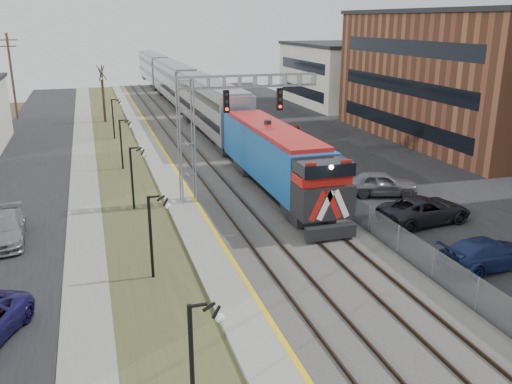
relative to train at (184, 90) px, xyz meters
name	(u,v)px	position (x,y,z in m)	size (l,w,h in m)	color
street_west	(18,188)	(-17.00, -28.63, -2.90)	(7.00, 120.00, 0.04)	black
sidewalk	(84,182)	(-12.50, -28.63, -2.88)	(2.00, 120.00, 0.08)	gray
grass_median	(126,179)	(-9.50, -28.63, -2.89)	(4.00, 120.00, 0.06)	#3E4524
platform	(166,175)	(-6.50, -28.63, -2.80)	(2.00, 120.00, 0.24)	gray
ballast_bed	(229,170)	(-1.50, -28.63, -2.82)	(8.00, 120.00, 0.20)	#595651
parking_lot	(365,160)	(10.50, -28.63, -2.90)	(16.00, 120.00, 0.04)	black
platform_edge	(177,172)	(-5.62, -28.63, -2.67)	(0.24, 120.00, 0.01)	gold
track_near	(204,170)	(-3.50, -28.63, -2.64)	(1.58, 120.00, 0.15)	#2D2119
track_far	(247,166)	(0.00, -28.63, -2.64)	(1.58, 120.00, 0.15)	#2D2119
train	(184,90)	(0.00, 0.00, 0.00)	(3.00, 85.85, 5.33)	#13539D
signal_gantry	(213,117)	(-4.28, -35.64, 2.67)	(9.00, 1.07, 8.15)	gray
lampposts	(150,236)	(-9.50, -45.35, -0.92)	(0.14, 62.14, 4.00)	black
fence	(279,157)	(2.70, -28.63, -2.12)	(0.04, 120.00, 1.60)	gray
bare_trees	(2,141)	(-18.16, -24.72, -0.22)	(12.30, 42.30, 5.95)	#382D23
car_lot_c	(425,210)	(6.60, -43.12, -2.14)	(2.58, 5.60, 1.56)	black
car_lot_d	(488,254)	(5.97, -49.30, -2.19)	(2.05, 5.05, 1.46)	#16224D
car_lot_e	(381,184)	(6.80, -37.73, -2.10)	(1.95, 4.84, 1.65)	slate
car_lot_f	(281,139)	(5.23, -21.83, -2.14)	(1.65, 4.73, 1.56)	#0E4710
car_street_b	(4,229)	(-16.58, -39.01, -2.18)	(2.07, 5.10, 1.48)	gray
car_lot_g	(281,127)	(7.35, -15.95, -2.23)	(1.63, 4.04, 1.38)	#9D2D0C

